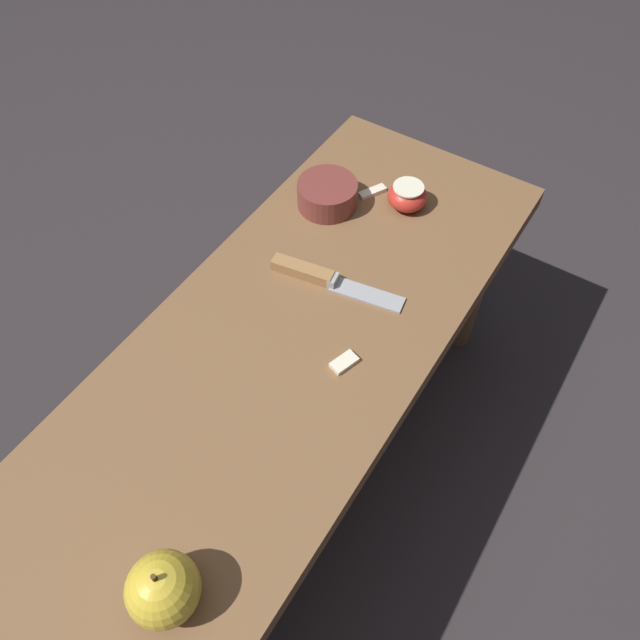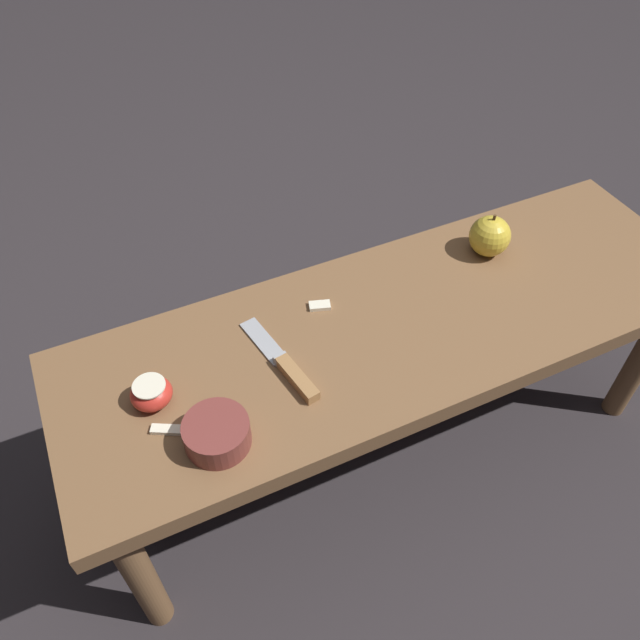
# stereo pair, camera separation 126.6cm
# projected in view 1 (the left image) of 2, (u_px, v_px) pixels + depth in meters

# --- Properties ---
(ground_plane) EXTENTS (8.00, 8.00, 0.00)m
(ground_plane) POSITION_uv_depth(u_px,v_px,m) (265.00, 506.00, 1.24)
(ground_plane) COLOR #2D282B
(wooden_bench) EXTENTS (1.29, 0.41, 0.45)m
(wooden_bench) POSITION_uv_depth(u_px,v_px,m) (246.00, 414.00, 0.93)
(wooden_bench) COLOR brown
(wooden_bench) RESTS_ON ground_plane
(knife) EXTENTS (0.07, 0.23, 0.02)m
(knife) POSITION_uv_depth(u_px,v_px,m) (319.00, 276.00, 1.00)
(knife) COLOR #9EA0A5
(knife) RESTS_ON wooden_bench
(apple_whole) EXTENTS (0.08, 0.08, 0.10)m
(apple_whole) POSITION_uv_depth(u_px,v_px,m) (163.00, 589.00, 0.69)
(apple_whole) COLOR gold
(apple_whole) RESTS_ON wooden_bench
(apple_cut) EXTENTS (0.07, 0.07, 0.04)m
(apple_cut) POSITION_uv_depth(u_px,v_px,m) (407.00, 196.00, 1.09)
(apple_cut) COLOR red
(apple_cut) RESTS_ON wooden_bench
(apple_slice_near_knife) EXTENTS (0.05, 0.04, 0.01)m
(apple_slice_near_knife) POSITION_uv_depth(u_px,v_px,m) (372.00, 192.00, 1.13)
(apple_slice_near_knife) COLOR silver
(apple_slice_near_knife) RESTS_ON wooden_bench
(apple_slice_center) EXTENTS (0.05, 0.03, 0.01)m
(apple_slice_center) POSITION_uv_depth(u_px,v_px,m) (344.00, 362.00, 0.91)
(apple_slice_center) COLOR silver
(apple_slice_center) RESTS_ON wooden_bench
(bowl) EXTENTS (0.11, 0.11, 0.05)m
(bowl) POSITION_uv_depth(u_px,v_px,m) (327.00, 194.00, 1.10)
(bowl) COLOR brown
(bowl) RESTS_ON wooden_bench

